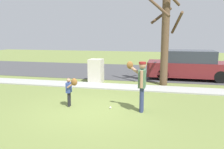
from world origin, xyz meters
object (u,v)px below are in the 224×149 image
at_px(utility_cabinet, 96,71).
at_px(person_child, 70,88).
at_px(parked_suv_maroon, 190,65).
at_px(baseball, 110,108).
at_px(person_adult, 141,81).
at_px(street_tree_near, 165,34).

bearing_deg(utility_cabinet, person_child, -85.02).
bearing_deg(parked_suv_maroon, baseball, 63.18).
height_order(person_child, utility_cabinet, utility_cabinet).
distance_m(person_adult, person_child, 2.48).
bearing_deg(person_adult, person_child, 1.30).
height_order(street_tree_near, parked_suv_maroon, street_tree_near).
height_order(person_child, street_tree_near, street_tree_near).
height_order(person_adult, person_child, person_adult).
bearing_deg(street_tree_near, baseball, -111.78).
bearing_deg(utility_cabinet, street_tree_near, 2.06).
relative_size(person_child, baseball, 14.33).
distance_m(baseball, street_tree_near, 5.29).
distance_m(person_adult, street_tree_near, 4.66).
bearing_deg(parked_suv_maroon, person_child, 54.20).
height_order(person_adult, baseball, person_adult).
bearing_deg(person_child, parked_suv_maroon, 53.73).
bearing_deg(street_tree_near, person_adult, -99.09).
distance_m(street_tree_near, parked_suv_maroon, 2.95).
bearing_deg(person_child, utility_cabinet, 94.52).
xyz_separation_m(baseball, parked_suv_maroon, (3.15, 6.23, 0.75)).
distance_m(baseball, parked_suv_maroon, 7.03).
relative_size(baseball, street_tree_near, 0.02).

